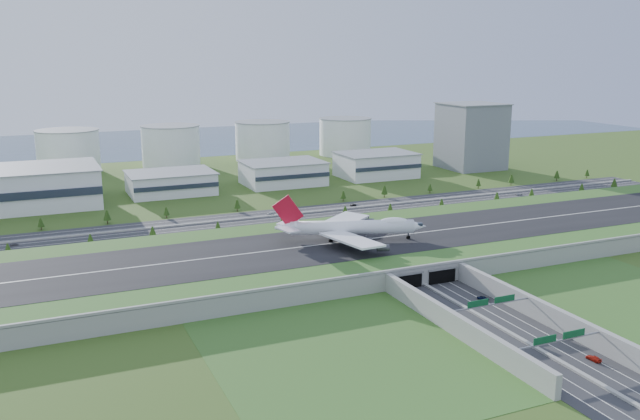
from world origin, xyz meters
name	(u,v)px	position (x,y,z in m)	size (l,w,h in m)	color
ground	(370,255)	(0.00, 0.00, 0.00)	(1200.00, 1200.00, 0.00)	#264916
airfield_deck	(371,247)	(0.00, -0.09, 4.12)	(520.00, 100.00, 9.20)	gray
underpass_road	(498,318)	(0.00, -99.42, 3.43)	(38.80, 120.40, 8.00)	#28282B
sign_gantry_near	(491,305)	(0.00, -95.04, 6.95)	(38.70, 0.70, 9.80)	gray
sign_gantry_far	(559,341)	(0.00, -130.04, 6.95)	(38.70, 0.70, 9.80)	gray
north_expressway	(299,214)	(0.00, 95.00, 0.06)	(560.00, 36.00, 0.12)	#28282B
tree_row	(332,202)	(24.29, 98.22, 4.62)	(496.55, 48.69, 8.44)	#3D2819
hangar_mid_a	(171,183)	(-60.00, 190.00, 7.50)	(58.00, 42.00, 15.00)	silver
hangar_mid_b	(283,173)	(25.00, 190.00, 8.50)	(58.00, 42.00, 17.00)	silver
hangar_mid_c	(376,165)	(105.00, 190.00, 9.50)	(58.00, 42.00, 19.00)	silver
office_tower	(471,136)	(200.00, 195.00, 27.50)	(46.00, 46.00, 55.00)	slate
fuel_tank_a	(68,152)	(-120.00, 310.00, 17.50)	(50.00, 50.00, 35.00)	white
fuel_tank_b	(171,146)	(-35.00, 310.00, 17.50)	(50.00, 50.00, 35.00)	white
fuel_tank_c	(263,141)	(50.00, 310.00, 17.50)	(50.00, 50.00, 35.00)	white
fuel_tank_d	(345,137)	(135.00, 310.00, 17.50)	(50.00, 50.00, 35.00)	white
bay_water	(172,141)	(0.00, 480.00, 0.03)	(1200.00, 260.00, 0.06)	#324960
boeing_747	(351,227)	(-9.96, 2.05, 14.61)	(72.48, 67.30, 23.41)	white
car_0	(461,318)	(-8.70, -88.76, 0.84)	(1.69, 4.20, 1.43)	#A4A4A8
car_1	(524,357)	(-8.81, -124.34, 0.86)	(1.57, 4.49, 1.48)	silver
car_2	(483,298)	(12.14, -74.35, 0.83)	(2.36, 5.11, 1.42)	#0A1436
car_3	(594,358)	(11.04, -134.42, 0.92)	(2.24, 5.52, 1.60)	#AA1C0F
car_4	(14,244)	(-162.15, 87.98, 0.82)	(1.66, 4.14, 1.41)	#5B5B60
car_5	(353,205)	(40.07, 100.45, 0.81)	(1.46, 4.20, 1.38)	black
car_6	(519,194)	(162.37, 84.93, 0.82)	(2.32, 5.04, 1.40)	#B8B8BE
car_7	(271,213)	(-16.66, 100.39, 0.86)	(2.08, 5.12, 1.49)	silver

